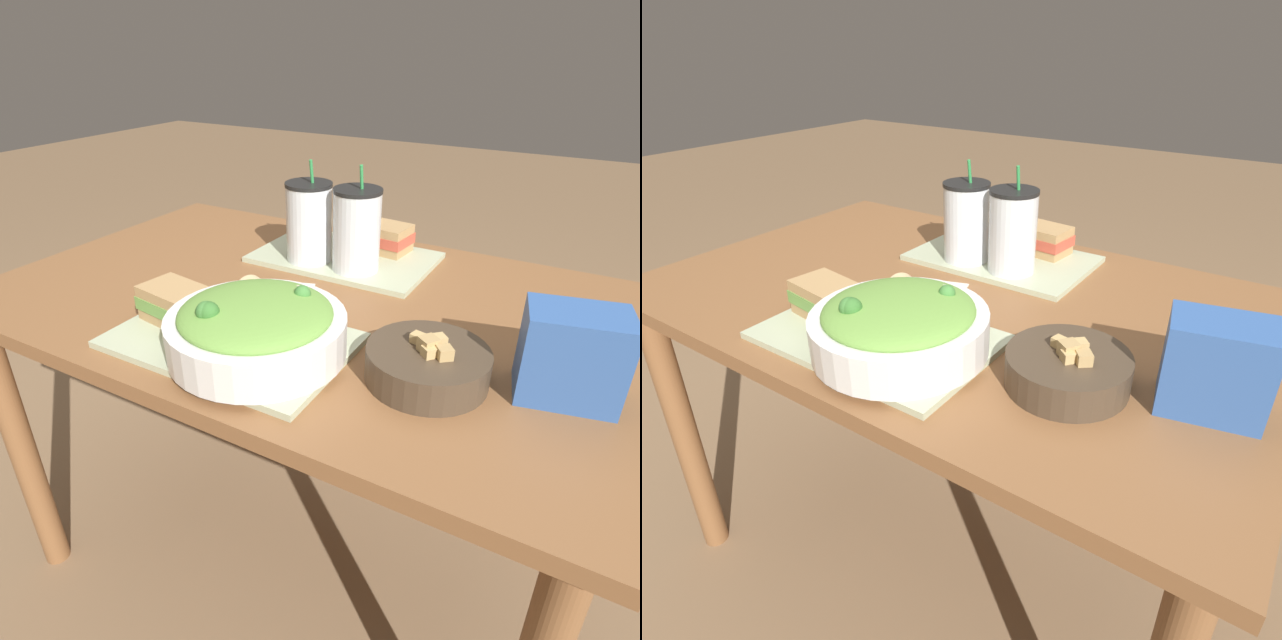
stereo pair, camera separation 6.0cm
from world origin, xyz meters
TOP-DOWN VIEW (x-y plane):
  - ground_plane at (0.00, 0.00)m, footprint 12.00×12.00m
  - dining_table at (0.00, 0.00)m, footprint 1.26×0.81m
  - tray_near at (-0.00, -0.23)m, footprint 0.40×0.26m
  - tray_far at (-0.01, 0.21)m, footprint 0.40×0.26m
  - salad_bowl at (0.07, -0.24)m, footprint 0.29×0.29m
  - soup_bowl at (0.33, -0.17)m, footprint 0.19×0.19m
  - sandwich_near at (-0.13, -0.23)m, footprint 0.13×0.10m
  - baguette_near at (0.00, -0.14)m, footprint 0.13×0.10m
  - sandwich_far at (0.06, 0.28)m, footprint 0.13×0.10m
  - baguette_far at (0.01, 0.30)m, footprint 0.09×0.08m
  - drink_cup_dark at (-0.07, 0.15)m, footprint 0.10×0.10m
  - drink_cup_red at (0.05, 0.15)m, footprint 0.10×0.10m
  - chip_bag at (0.51, -0.11)m, footprint 0.15×0.12m
  - napkin_folded at (-0.04, -0.01)m, footprint 0.14×0.12m

SIDE VIEW (x-z plane):
  - ground_plane at x=0.00m, z-range 0.00..0.00m
  - dining_table at x=0.00m, z-range 0.27..1.04m
  - napkin_folded at x=-0.04m, z-range 0.77..0.77m
  - tray_near at x=0.00m, z-range 0.77..0.78m
  - tray_far at x=-0.01m, z-range 0.77..0.78m
  - soup_bowl at x=0.33m, z-range 0.76..0.84m
  - baguette_near at x=0.00m, z-range 0.78..0.84m
  - baguette_far at x=0.01m, z-range 0.78..0.84m
  - sandwich_far at x=0.06m, z-range 0.78..0.85m
  - sandwich_near at x=-0.13m, z-range 0.78..0.85m
  - salad_bowl at x=0.07m, z-range 0.78..0.88m
  - chip_bag at x=0.51m, z-range 0.77..0.91m
  - drink_cup_dark at x=-0.07m, z-range 0.75..0.98m
  - drink_cup_red at x=0.05m, z-range 0.75..0.98m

